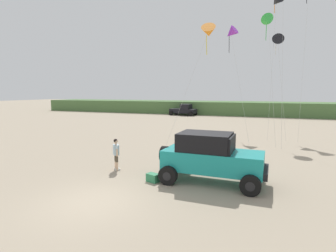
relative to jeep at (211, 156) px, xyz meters
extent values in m
plane|color=gray|center=(-3.62, -3.75, -1.20)|extent=(220.00, 220.00, 0.00)
cube|color=#4C703D|center=(2.18, 38.36, -0.05)|extent=(90.00, 8.08, 2.31)
cube|color=teal|center=(0.07, 0.00, -0.19)|extent=(4.42, 1.89, 0.90)
cube|color=teal|center=(1.72, -0.02, 0.18)|extent=(1.12, 1.71, 0.12)
cube|color=black|center=(-0.28, 0.00, 0.66)|extent=(2.32, 1.79, 0.80)
cube|color=black|center=(0.92, -0.01, 0.62)|extent=(0.12, 1.67, 0.72)
cube|color=black|center=(2.35, -0.03, -0.46)|extent=(0.22, 1.81, 0.28)
cylinder|color=black|center=(-2.25, 0.03, -0.09)|extent=(0.31, 0.78, 0.77)
cylinder|color=black|center=(1.83, 1.01, -0.78)|extent=(0.84, 0.31, 0.84)
cylinder|color=black|center=(1.83, 1.01, -0.78)|extent=(0.38, 0.32, 0.38)
cylinder|color=black|center=(1.81, -1.05, -0.78)|extent=(0.84, 0.31, 0.84)
cylinder|color=black|center=(1.81, -1.05, -0.78)|extent=(0.38, 0.32, 0.38)
cylinder|color=black|center=(-1.67, 1.05, -0.78)|extent=(0.84, 0.31, 0.84)
cylinder|color=black|center=(-1.67, 1.05, -0.78)|extent=(0.38, 0.32, 0.38)
cylinder|color=black|center=(-1.69, -1.01, -0.78)|extent=(0.84, 0.31, 0.84)
cylinder|color=black|center=(-1.69, -1.01, -0.78)|extent=(0.38, 0.32, 0.38)
cylinder|color=#DBB28E|center=(-5.10, 0.20, -0.95)|extent=(0.14, 0.14, 0.49)
cylinder|color=#4C4233|center=(-5.10, 0.20, -0.56)|extent=(0.15, 0.15, 0.36)
cube|color=silver|center=(-5.07, 0.23, -1.15)|extent=(0.27, 0.26, 0.10)
cylinder|color=#DBB28E|center=(-4.95, 0.04, -0.95)|extent=(0.14, 0.14, 0.49)
cylinder|color=#4C4233|center=(-4.95, 0.04, -0.56)|extent=(0.15, 0.15, 0.36)
cube|color=silver|center=(-4.92, 0.07, -1.15)|extent=(0.27, 0.26, 0.10)
cube|color=silver|center=(-5.03, 0.12, -0.11)|extent=(0.46, 0.47, 0.54)
cylinder|color=#DBB28E|center=(-5.20, 0.31, -0.12)|extent=(0.09, 0.09, 0.56)
cylinder|color=silver|center=(-5.20, 0.31, 0.07)|extent=(0.11, 0.11, 0.16)
cylinder|color=#DBB28E|center=(-4.85, -0.07, -0.12)|extent=(0.09, 0.09, 0.56)
cylinder|color=silver|center=(-4.85, -0.07, 0.07)|extent=(0.11, 0.11, 0.16)
cylinder|color=#DBB28E|center=(-5.03, 0.12, 0.20)|extent=(0.10, 0.10, 0.08)
sphere|color=#DBB28E|center=(-5.03, 0.12, 0.34)|extent=(0.21, 0.21, 0.21)
sphere|color=black|center=(-5.04, 0.11, 0.36)|extent=(0.21, 0.21, 0.21)
cube|color=#2D7F51|center=(-2.48, -0.90, -1.01)|extent=(0.64, 0.51, 0.38)
cube|color=black|center=(-11.81, 33.04, -0.44)|extent=(4.81, 2.51, 0.76)
cube|color=black|center=(-11.27, 32.96, 0.36)|extent=(1.83, 2.00, 0.84)
cylinder|color=black|center=(-9.84, 33.83, -0.82)|extent=(0.79, 0.36, 0.76)
cylinder|color=black|center=(-10.12, 31.74, -0.82)|extent=(0.79, 0.36, 0.76)
cylinder|color=black|center=(-13.51, 34.33, -0.82)|extent=(0.79, 0.36, 0.76)
cylinder|color=black|center=(-13.79, 32.25, -0.82)|extent=(0.79, 0.36, 0.76)
cone|color=green|center=(1.96, 13.46, 8.86)|extent=(1.63, 1.69, 1.63)
cylinder|color=green|center=(1.81, 13.46, 7.93)|extent=(0.05, 0.11, 1.29)
cylinder|color=silver|center=(2.44, 11.21, 3.86)|extent=(0.98, 4.52, 10.02)
cone|color=black|center=(2.80, 15.89, 7.61)|extent=(1.24, 1.18, 1.37)
cylinder|color=white|center=(2.65, 15.89, 6.86)|extent=(0.05, 0.26, 1.00)
cylinder|color=silver|center=(3.28, 14.05, 3.23)|extent=(0.98, 3.71, 8.76)
cone|color=black|center=(2.53, 17.82, 11.73)|extent=(1.46, 1.72, 1.51)
cylinder|color=orange|center=(2.38, 17.82, 11.02)|extent=(0.05, 0.13, 0.77)
cylinder|color=silver|center=(2.42, 14.83, 5.29)|extent=(0.24, 5.99, 12.89)
cone|color=purple|center=(-1.50, 15.89, 8.63)|extent=(1.59, 1.26, 1.56)
cylinder|color=black|center=(-1.65, 15.89, 7.54)|extent=(0.05, 0.26, 1.58)
cylinder|color=silver|center=(-0.27, 12.97, 3.74)|extent=(2.49, 5.87, 9.79)
cone|color=orange|center=(-2.54, 10.51, 7.75)|extent=(1.54, 1.70, 1.63)
cylinder|color=yellow|center=(-2.69, 10.51, 6.70)|extent=(0.05, 0.35, 1.54)
cylinder|color=silver|center=(-3.55, 8.22, 3.30)|extent=(2.03, 4.59, 8.91)
cylinder|color=silver|center=(4.95, 14.54, 6.02)|extent=(0.60, 4.66, 14.34)
cylinder|color=silver|center=(3.11, 11.37, 6.18)|extent=(0.36, 5.58, 14.66)
camera|label=1|loc=(2.38, -11.71, 2.89)|focal=28.61mm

